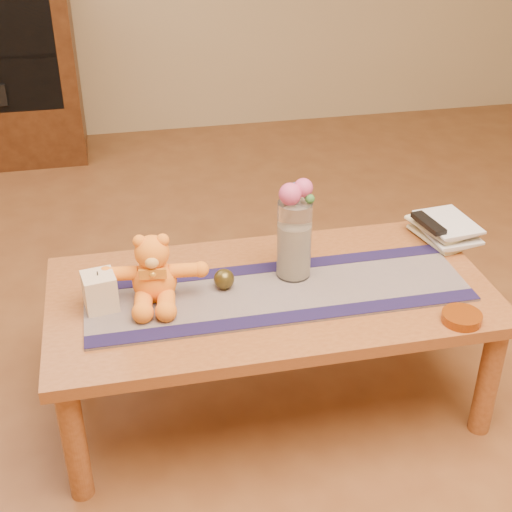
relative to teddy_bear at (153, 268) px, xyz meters
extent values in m
plane|color=brown|center=(0.36, -0.02, -0.56)|extent=(5.50, 5.50, 0.00)
cube|color=brown|center=(0.36, -0.02, -0.13)|extent=(1.40, 0.70, 0.04)
cylinder|color=brown|center=(-0.28, -0.31, -0.36)|extent=(0.07, 0.07, 0.41)
cylinder|color=brown|center=(1.00, -0.31, -0.36)|extent=(0.07, 0.07, 0.41)
cylinder|color=brown|center=(-0.28, 0.27, -0.36)|extent=(0.07, 0.07, 0.41)
cylinder|color=brown|center=(1.00, 0.27, -0.36)|extent=(0.07, 0.07, 0.41)
cube|color=#17163F|center=(0.38, -0.05, -0.11)|extent=(1.20, 0.35, 0.01)
cube|color=#171236|center=(0.38, -0.19, -0.10)|extent=(1.20, 0.06, 0.00)
cube|color=#171236|center=(0.38, 0.10, -0.10)|extent=(1.20, 0.06, 0.00)
cube|color=beige|center=(-0.17, -0.02, -0.05)|extent=(0.11, 0.11, 0.11)
cylinder|color=black|center=(-0.17, -0.02, 0.01)|extent=(0.00, 0.00, 0.01)
cylinder|color=silver|center=(0.45, 0.04, 0.03)|extent=(0.11, 0.11, 0.26)
cylinder|color=beige|center=(0.45, 0.04, -0.01)|extent=(0.09, 0.09, 0.18)
sphere|color=#BF4371|center=(0.43, 0.03, 0.19)|extent=(0.07, 0.07, 0.07)
sphere|color=#BF4371|center=(0.48, 0.04, 0.20)|extent=(0.06, 0.06, 0.06)
sphere|color=#546AB7|center=(0.46, 0.07, 0.18)|extent=(0.04, 0.04, 0.04)
sphere|color=#546AB7|center=(0.42, 0.06, 0.18)|extent=(0.04, 0.04, 0.04)
sphere|color=#33662D|center=(0.49, 0.02, 0.17)|extent=(0.03, 0.03, 0.03)
sphere|color=#443A16|center=(0.22, 0.01, -0.07)|extent=(0.08, 0.08, 0.07)
imported|color=beige|center=(0.96, 0.16, -0.10)|extent=(0.21, 0.25, 0.02)
imported|color=beige|center=(0.97, 0.15, -0.08)|extent=(0.18, 0.23, 0.02)
imported|color=beige|center=(0.95, 0.16, -0.06)|extent=(0.22, 0.26, 0.02)
imported|color=beige|center=(0.96, 0.16, -0.04)|extent=(0.19, 0.24, 0.02)
cube|color=black|center=(0.96, 0.15, -0.03)|extent=(0.07, 0.17, 0.02)
cylinder|color=#BF5914|center=(0.87, -0.31, -0.10)|extent=(0.13, 0.13, 0.03)
camera|label=1|loc=(-0.08, -1.86, 1.12)|focal=49.80mm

